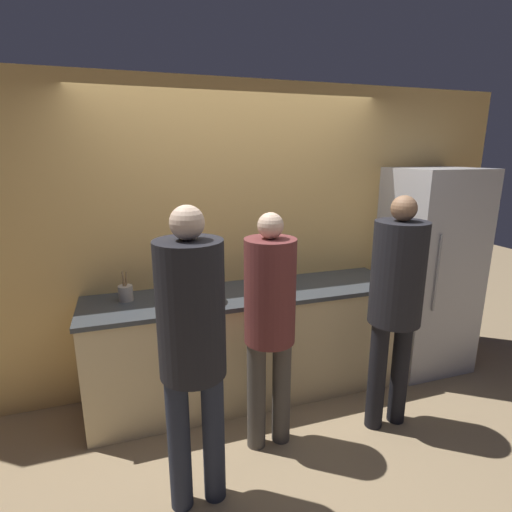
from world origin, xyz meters
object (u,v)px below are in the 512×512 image
at_px(refrigerator, 428,271).
at_px(bottle_green, 287,275).
at_px(person_left, 192,336).
at_px(fruit_bowl, 206,297).
at_px(person_right, 396,293).
at_px(bottle_clear, 272,282).
at_px(utensil_crock, 126,293).
at_px(bottle_dark, 273,276).
at_px(cup_blue, 167,296).
at_px(person_center, 270,314).

xyz_separation_m(refrigerator, bottle_green, (-1.37, 0.15, 0.05)).
bearing_deg(person_left, fruit_bowl, 73.97).
bearing_deg(person_right, bottle_clear, 137.41).
relative_size(utensil_crock, bottle_dark, 0.99).
relative_size(person_right, bottle_dark, 7.49).
bearing_deg(cup_blue, person_center, -44.28).
relative_size(person_right, bottle_clear, 8.29).
height_order(person_center, bottle_green, person_center).
height_order(bottle_dark, bottle_clear, bottle_dark).
distance_m(bottle_green, cup_blue, 1.06).
distance_m(utensil_crock, cup_blue, 0.32).
bearing_deg(fruit_bowl, refrigerator, 2.82).
xyz_separation_m(person_center, cup_blue, (-0.61, 0.59, -0.01)).
bearing_deg(bottle_green, cup_blue, -171.19).
bearing_deg(cup_blue, bottle_dark, 5.99).
bearing_deg(person_left, bottle_dark, 50.33).
xyz_separation_m(person_left, utensil_crock, (-0.33, 1.06, -0.08)).
bearing_deg(person_right, person_center, 174.86).
relative_size(utensil_crock, bottle_green, 1.40).
height_order(person_center, cup_blue, person_center).
height_order(bottle_dark, cup_blue, bottle_dark).
xyz_separation_m(person_right, utensil_crock, (-1.83, 0.81, -0.06)).
height_order(refrigerator, utensil_crock, refrigerator).
height_order(person_right, bottle_dark, person_right).
distance_m(refrigerator, bottle_dark, 1.54).
bearing_deg(cup_blue, person_right, -23.79).
bearing_deg(bottle_clear, bottle_green, 42.53).
distance_m(fruit_bowl, utensil_crock, 0.61).
bearing_deg(bottle_clear, person_left, -131.71).
height_order(fruit_bowl, utensil_crock, utensil_crock).
distance_m(person_right, bottle_dark, 1.00).
bearing_deg(bottle_clear, person_center, -112.25).
relative_size(person_left, cup_blue, 18.52).
height_order(utensil_crock, bottle_dark, bottle_dark).
bearing_deg(utensil_crock, person_left, -72.72).
bearing_deg(bottle_clear, cup_blue, 177.59).
height_order(utensil_crock, bottle_green, utensil_crock).
bearing_deg(bottle_dark, cup_blue, -174.01).
relative_size(person_center, utensil_crock, 7.18).
xyz_separation_m(utensil_crock, bottle_clear, (1.13, -0.17, 0.02)).
relative_size(person_center, bottle_clear, 7.89).
distance_m(bottle_green, bottle_clear, 0.29).
bearing_deg(person_center, bottle_dark, 67.88).
distance_m(person_center, cup_blue, 0.85).
xyz_separation_m(person_left, cup_blue, (-0.04, 0.93, -0.09)).
xyz_separation_m(person_left, fruit_bowl, (0.24, 0.84, -0.10)).
distance_m(person_left, person_center, 0.67).
bearing_deg(person_left, cup_blue, 92.34).
height_order(person_right, bottle_green, person_right).
height_order(refrigerator, fruit_bowl, refrigerator).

